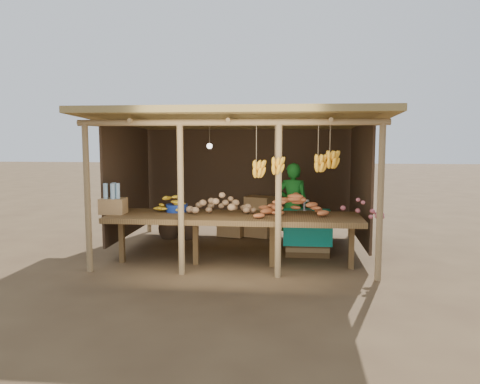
# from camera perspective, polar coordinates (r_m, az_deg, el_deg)

# --- Properties ---
(ground) EXTENTS (60.00, 60.00, 0.00)m
(ground) POSITION_cam_1_polar(r_m,az_deg,el_deg) (8.32, -0.00, -7.20)
(ground) COLOR brown
(ground) RESTS_ON ground
(stall_structure) EXTENTS (4.70, 3.50, 2.43)m
(stall_structure) POSITION_cam_1_polar(r_m,az_deg,el_deg) (8.13, 0.60, 6.15)
(stall_structure) COLOR #95754D
(stall_structure) RESTS_ON ground
(counter) EXTENTS (3.90, 1.05, 0.80)m
(counter) POSITION_cam_1_polar(r_m,az_deg,el_deg) (7.24, -0.78, -3.30)
(counter) COLOR brown
(counter) RESTS_ON ground
(potato_heap) EXTENTS (1.20, 1.00, 0.37)m
(potato_heap) POSITION_cam_1_polar(r_m,az_deg,el_deg) (7.32, -2.45, -1.26)
(potato_heap) COLOR #A27A53
(potato_heap) RESTS_ON counter
(sweet_potato_heap) EXTENTS (1.17, 0.88, 0.36)m
(sweet_potato_heap) POSITION_cam_1_polar(r_m,az_deg,el_deg) (7.18, 6.37, -1.48)
(sweet_potato_heap) COLOR #C16131
(sweet_potato_heap) RESTS_ON counter
(onion_heap) EXTENTS (0.87, 0.62, 0.36)m
(onion_heap) POSITION_cam_1_polar(r_m,az_deg,el_deg) (7.23, 14.19, -1.59)
(onion_heap) COLOR #BE5C65
(onion_heap) RESTS_ON counter
(banana_pile) EXTENTS (0.63, 0.52, 0.35)m
(banana_pile) POSITION_cam_1_polar(r_m,az_deg,el_deg) (7.57, -8.35, -1.15)
(banana_pile) COLOR yellow
(banana_pile) RESTS_ON counter
(tomato_basin) EXTENTS (0.35, 0.35, 0.18)m
(tomato_basin) POSITION_cam_1_polar(r_m,az_deg,el_deg) (7.62, -7.71, -1.83)
(tomato_basin) COLOR navy
(tomato_basin) RESTS_ON counter
(bottle_box) EXTENTS (0.40, 0.32, 0.49)m
(bottle_box) POSITION_cam_1_polar(r_m,az_deg,el_deg) (7.60, -15.21, -1.17)
(bottle_box) COLOR #9F7647
(bottle_box) RESTS_ON counter
(vendor) EXTENTS (0.61, 0.45, 1.54)m
(vendor) POSITION_cam_1_polar(r_m,az_deg,el_deg) (8.60, 6.45, -1.56)
(vendor) COLOR #186D20
(vendor) RESTS_ON ground
(tarp_crate) EXTENTS (0.81, 0.70, 0.96)m
(tarp_crate) POSITION_cam_1_polar(r_m,az_deg,el_deg) (8.13, 8.17, -4.75)
(tarp_crate) COLOR brown
(tarp_crate) RESTS_ON ground
(carton_stack) EXTENTS (1.16, 0.54, 0.81)m
(carton_stack) POSITION_cam_1_polar(r_m,az_deg,el_deg) (9.41, 1.25, -3.38)
(carton_stack) COLOR #9F7647
(carton_stack) RESTS_ON ground
(burlap_sacks) EXTENTS (0.81, 0.43, 0.57)m
(burlap_sacks) POSITION_cam_1_polar(r_m,az_deg,el_deg) (9.38, -7.49, -4.12)
(burlap_sacks) COLOR #422E1E
(burlap_sacks) RESTS_ON ground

